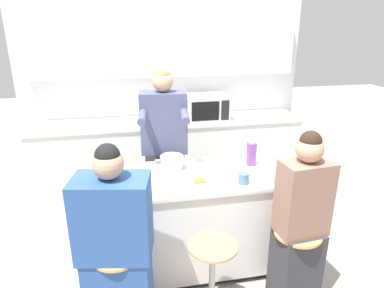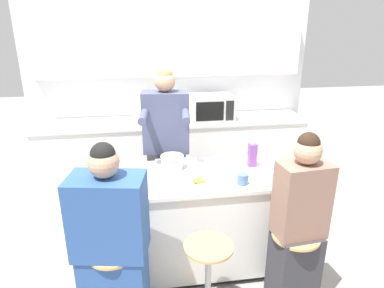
{
  "view_description": "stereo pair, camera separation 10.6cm",
  "coord_description": "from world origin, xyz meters",
  "px_view_note": "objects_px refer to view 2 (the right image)",
  "views": [
    {
      "loc": [
        -0.52,
        -2.54,
        2.12
      ],
      "look_at": [
        0.0,
        0.07,
        1.15
      ],
      "focal_mm": 32.0,
      "sensor_mm": 36.0,
      "label": 1
    },
    {
      "loc": [
        -0.42,
        -2.56,
        2.12
      ],
      "look_at": [
        0.0,
        0.07,
        1.15
      ],
      "focal_mm": 32.0,
      "sensor_mm": 36.0,
      "label": 2
    }
  ],
  "objects_px": {
    "person_wrapped_blanket": "(112,251)",
    "potted_plant": "(161,109)",
    "cooking_pot": "(172,162)",
    "person_seated_near": "(297,235)",
    "juice_carton": "(252,155)",
    "kitchen_island": "(193,221)",
    "microwave": "(211,107)",
    "coffee_cup_near": "(243,179)",
    "bar_stool_rightmost": "(292,272)",
    "bar_stool_center": "(208,284)",
    "banana_bunch": "(198,180)",
    "fruit_bowl": "(273,177)",
    "person_cooking": "(167,156)"
  },
  "relations": [
    {
      "from": "person_wrapped_blanket",
      "to": "potted_plant",
      "type": "relative_size",
      "value": 5.17
    },
    {
      "from": "cooking_pot",
      "to": "person_seated_near",
      "type": "bearing_deg",
      "value": -43.83
    },
    {
      "from": "juice_carton",
      "to": "potted_plant",
      "type": "bearing_deg",
      "value": 115.1
    },
    {
      "from": "kitchen_island",
      "to": "person_wrapped_blanket",
      "type": "height_order",
      "value": "person_wrapped_blanket"
    },
    {
      "from": "kitchen_island",
      "to": "potted_plant",
      "type": "distance_m",
      "value": 1.71
    },
    {
      "from": "cooking_pot",
      "to": "microwave",
      "type": "relative_size",
      "value": 0.53
    },
    {
      "from": "coffee_cup_near",
      "to": "juice_carton",
      "type": "bearing_deg",
      "value": 60.72
    },
    {
      "from": "bar_stool_rightmost",
      "to": "person_wrapped_blanket",
      "type": "distance_m",
      "value": 1.33
    },
    {
      "from": "bar_stool_center",
      "to": "bar_stool_rightmost",
      "type": "height_order",
      "value": "same"
    },
    {
      "from": "banana_bunch",
      "to": "microwave",
      "type": "relative_size",
      "value": 0.24
    },
    {
      "from": "kitchen_island",
      "to": "bar_stool_center",
      "type": "relative_size",
      "value": 2.38
    },
    {
      "from": "kitchen_island",
      "to": "bar_stool_center",
      "type": "bearing_deg",
      "value": -90.0
    },
    {
      "from": "banana_bunch",
      "to": "potted_plant",
      "type": "bearing_deg",
      "value": 95.63
    },
    {
      "from": "cooking_pot",
      "to": "fruit_bowl",
      "type": "distance_m",
      "value": 0.86
    },
    {
      "from": "person_cooking",
      "to": "person_wrapped_blanket",
      "type": "relative_size",
      "value": 1.19
    },
    {
      "from": "bar_stool_center",
      "to": "coffee_cup_near",
      "type": "distance_m",
      "value": 0.82
    },
    {
      "from": "coffee_cup_near",
      "to": "cooking_pot",
      "type": "bearing_deg",
      "value": 142.95
    },
    {
      "from": "person_cooking",
      "to": "person_seated_near",
      "type": "height_order",
      "value": "person_cooking"
    },
    {
      "from": "person_cooking",
      "to": "person_seated_near",
      "type": "distance_m",
      "value": 1.47
    },
    {
      "from": "coffee_cup_near",
      "to": "microwave",
      "type": "xyz_separation_m",
      "value": [
        0.11,
        1.78,
        0.14
      ]
    },
    {
      "from": "juice_carton",
      "to": "person_wrapped_blanket",
      "type": "bearing_deg",
      "value": -148.58
    },
    {
      "from": "bar_stool_center",
      "to": "person_wrapped_blanket",
      "type": "bearing_deg",
      "value": 176.84
    },
    {
      "from": "person_cooking",
      "to": "cooking_pot",
      "type": "xyz_separation_m",
      "value": [
        0.01,
        -0.41,
        0.11
      ]
    },
    {
      "from": "fruit_bowl",
      "to": "coffee_cup_near",
      "type": "xyz_separation_m",
      "value": [
        -0.26,
        -0.02,
        0.01
      ]
    },
    {
      "from": "cooking_pot",
      "to": "bar_stool_center",
      "type": "bearing_deg",
      "value": -79.04
    },
    {
      "from": "potted_plant",
      "to": "bar_stool_rightmost",
      "type": "bearing_deg",
      "value": -70.27
    },
    {
      "from": "bar_stool_rightmost",
      "to": "microwave",
      "type": "relative_size",
      "value": 1.23
    },
    {
      "from": "bar_stool_rightmost",
      "to": "banana_bunch",
      "type": "height_order",
      "value": "banana_bunch"
    },
    {
      "from": "fruit_bowl",
      "to": "person_wrapped_blanket",
      "type": "bearing_deg",
      "value": -161.8
    },
    {
      "from": "kitchen_island",
      "to": "fruit_bowl",
      "type": "relative_size",
      "value": 8.62
    },
    {
      "from": "fruit_bowl",
      "to": "potted_plant",
      "type": "xyz_separation_m",
      "value": [
        -0.76,
        1.79,
        0.15
      ]
    },
    {
      "from": "bar_stool_center",
      "to": "cooking_pot",
      "type": "height_order",
      "value": "cooking_pot"
    },
    {
      "from": "bar_stool_center",
      "to": "bar_stool_rightmost",
      "type": "relative_size",
      "value": 1.0
    },
    {
      "from": "banana_bunch",
      "to": "juice_carton",
      "type": "distance_m",
      "value": 0.59
    },
    {
      "from": "bar_stool_rightmost",
      "to": "juice_carton",
      "type": "relative_size",
      "value": 3.02
    },
    {
      "from": "juice_carton",
      "to": "bar_stool_center",
      "type": "bearing_deg",
      "value": -125.44
    },
    {
      "from": "microwave",
      "to": "potted_plant",
      "type": "xyz_separation_m",
      "value": [
        -0.62,
        0.03,
        -0.0
      ]
    },
    {
      "from": "person_cooking",
      "to": "person_seated_near",
      "type": "bearing_deg",
      "value": -48.68
    },
    {
      "from": "person_seated_near",
      "to": "microwave",
      "type": "xyz_separation_m",
      "value": [
        -0.19,
        2.17,
        0.42
      ]
    },
    {
      "from": "bar_stool_center",
      "to": "coffee_cup_near",
      "type": "xyz_separation_m",
      "value": [
        0.36,
        0.43,
        0.6
      ]
    },
    {
      "from": "coffee_cup_near",
      "to": "fruit_bowl",
      "type": "bearing_deg",
      "value": 4.02
    },
    {
      "from": "fruit_bowl",
      "to": "microwave",
      "type": "relative_size",
      "value": 0.34
    },
    {
      "from": "fruit_bowl",
      "to": "coffee_cup_near",
      "type": "bearing_deg",
      "value": -175.98
    },
    {
      "from": "cooking_pot",
      "to": "potted_plant",
      "type": "distance_m",
      "value": 1.42
    },
    {
      "from": "bar_stool_center",
      "to": "person_cooking",
      "type": "relative_size",
      "value": 0.39
    },
    {
      "from": "bar_stool_center",
      "to": "person_wrapped_blanket",
      "type": "xyz_separation_m",
      "value": [
        -0.64,
        0.04,
        0.33
      ]
    },
    {
      "from": "person_seated_near",
      "to": "coffee_cup_near",
      "type": "xyz_separation_m",
      "value": [
        -0.3,
        0.4,
        0.28
      ]
    },
    {
      "from": "kitchen_island",
      "to": "person_seated_near",
      "type": "xyz_separation_m",
      "value": [
        0.66,
        -0.62,
        0.21
      ]
    },
    {
      "from": "juice_carton",
      "to": "cooking_pot",
      "type": "bearing_deg",
      "value": 175.09
    },
    {
      "from": "kitchen_island",
      "to": "juice_carton",
      "type": "height_order",
      "value": "juice_carton"
    }
  ]
}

